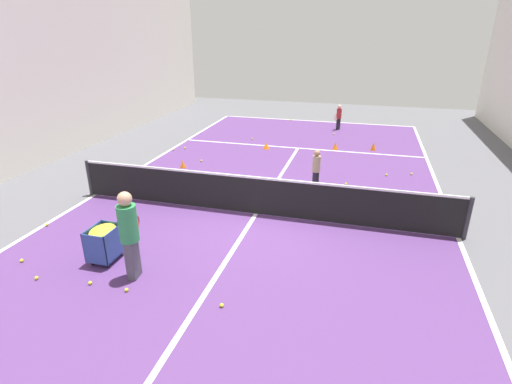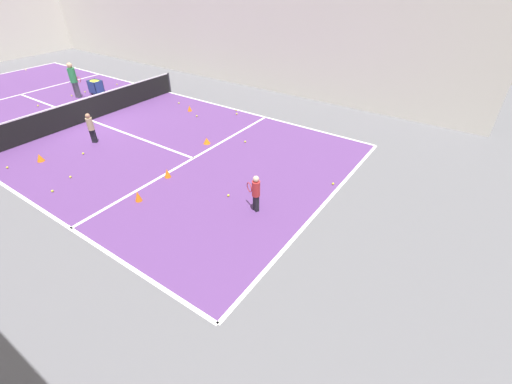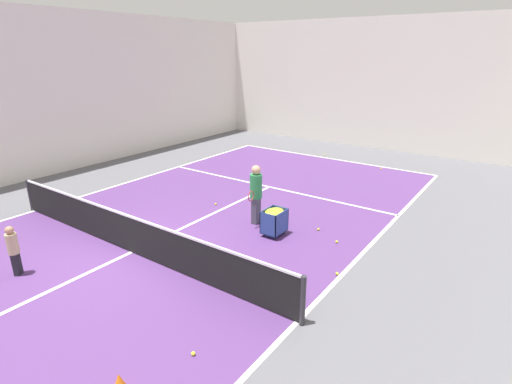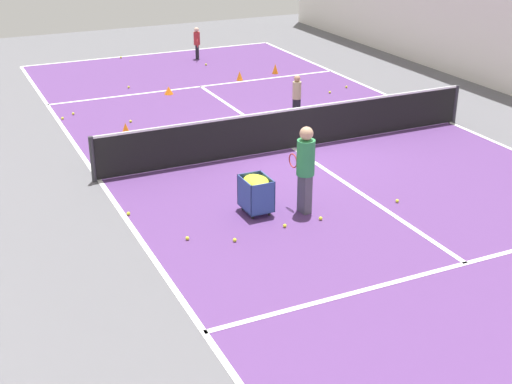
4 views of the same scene
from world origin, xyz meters
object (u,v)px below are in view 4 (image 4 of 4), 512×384
object	(u,v)px
ball_cart	(256,188)
player_near_baseline	(197,41)
coach_at_net	(305,164)
training_cone_0	(364,106)
training_cone_1	(126,128)
child_midcourt	(297,94)
tennis_net	(294,128)

from	to	relation	value
ball_cart	player_near_baseline	bearing A→B (deg)	-105.81
coach_at_net	ball_cart	world-z (taller)	coach_at_net
coach_at_net	ball_cart	bearing A→B (deg)	62.60
player_near_baseline	ball_cart	bearing A→B (deg)	11.12
ball_cart	training_cone_0	bearing A→B (deg)	-139.26
ball_cart	training_cone_1	bearing A→B (deg)	-80.18
player_near_baseline	child_midcourt	distance (m)	7.46
child_midcourt	player_near_baseline	bearing A→B (deg)	145.63
player_near_baseline	coach_at_net	bearing A→B (deg)	15.11
training_cone_0	player_near_baseline	bearing A→B (deg)	-76.00
coach_at_net	child_midcourt	bearing A→B (deg)	-31.14
coach_at_net	training_cone_1	bearing A→B (deg)	12.36
training_cone_0	training_cone_1	bearing A→B (deg)	-8.21
player_near_baseline	training_cone_0	distance (m)	7.93
player_near_baseline	ball_cart	xyz separation A→B (m)	(3.50, 12.35, -0.12)
child_midcourt	training_cone_1	distance (m)	4.51
ball_cart	training_cone_1	size ratio (longest dim) A/B	2.82
training_cone_0	training_cone_1	world-z (taller)	training_cone_0
player_near_baseline	coach_at_net	distance (m)	12.98
coach_at_net	child_midcourt	distance (m)	5.87
ball_cart	tennis_net	bearing A→B (deg)	-129.09
ball_cart	training_cone_0	size ratio (longest dim) A/B	2.72
child_midcourt	ball_cart	xyz separation A→B (m)	(3.46, 4.89, -0.14)
ball_cart	training_cone_1	world-z (taller)	ball_cart
child_midcourt	ball_cart	world-z (taller)	child_midcourt
player_near_baseline	coach_at_net	xyz separation A→B (m)	(2.66, 12.70, 0.34)
training_cone_0	coach_at_net	bearing A→B (deg)	47.63
player_near_baseline	child_midcourt	world-z (taller)	child_midcourt
coach_at_net	training_cone_1	xyz separation A→B (m)	(1.80, -5.93, -0.84)
player_near_baseline	coach_at_net	world-z (taller)	coach_at_net
tennis_net	training_cone_0	size ratio (longest dim) A/B	35.43
tennis_net	training_cone_0	bearing A→B (deg)	-149.40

